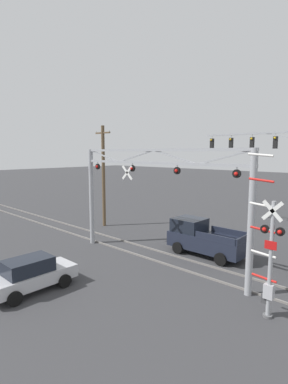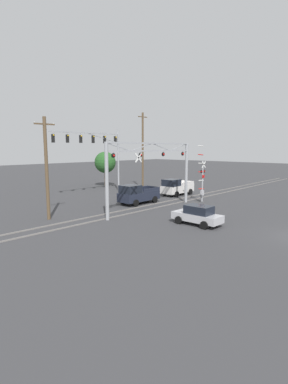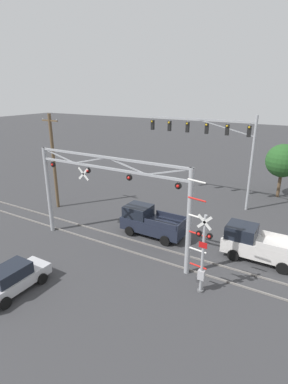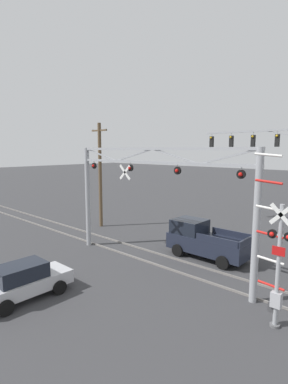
# 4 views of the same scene
# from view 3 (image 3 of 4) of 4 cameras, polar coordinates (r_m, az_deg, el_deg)

# --- Properties ---
(rail_track_near) EXTENTS (80.00, 0.08, 0.10)m
(rail_track_near) POSITION_cam_3_polar(r_m,az_deg,el_deg) (21.44, -5.87, -10.21)
(rail_track_near) COLOR gray
(rail_track_near) RESTS_ON ground_plane
(rail_track_far) EXTENTS (80.00, 0.08, 0.10)m
(rail_track_far) POSITION_cam_3_polar(r_m,az_deg,el_deg) (22.46, -3.68, -8.70)
(rail_track_far) COLOR gray
(rail_track_far) RESTS_ON ground_plane
(crossing_gantry) EXTENTS (11.61, 0.31, 6.51)m
(crossing_gantry) POSITION_cam_3_polar(r_m,az_deg,el_deg) (19.56, -6.78, -0.01)
(crossing_gantry) COLOR #9EA0A5
(crossing_gantry) RESTS_ON ground_plane
(crossing_signal_mast) EXTENTS (1.50, 0.35, 6.30)m
(crossing_signal_mast) POSITION_cam_3_polar(r_m,az_deg,el_deg) (16.29, 10.91, -11.48)
(crossing_signal_mast) COLOR #9EA0A5
(crossing_signal_mast) RESTS_ON ground_plane
(traffic_signal_span) EXTENTS (10.50, 0.39, 8.46)m
(traffic_signal_span) POSITION_cam_3_polar(r_m,az_deg,el_deg) (28.15, 14.10, 9.47)
(traffic_signal_span) COLOR #9EA0A5
(traffic_signal_span) RESTS_ON ground_plane
(pickup_truck_lead) EXTENTS (4.79, 2.16, 2.13)m
(pickup_truck_lead) POSITION_cam_3_polar(r_m,az_deg,el_deg) (22.61, 1.16, -5.71)
(pickup_truck_lead) COLOR #1E2333
(pickup_truck_lead) RESTS_ON ground_plane
(pickup_truck_following) EXTENTS (4.74, 2.16, 2.13)m
(pickup_truck_following) POSITION_cam_3_polar(r_m,az_deg,el_deg) (20.84, 20.68, -9.31)
(pickup_truck_following) COLOR silver
(pickup_truck_following) RESTS_ON ground_plane
(sedan_waiting) EXTENTS (1.87, 3.93, 1.55)m
(sedan_waiting) POSITION_cam_3_polar(r_m,az_deg,el_deg) (18.29, -23.73, -14.86)
(sedan_waiting) COLOR #B7B7BC
(sedan_waiting) RESTS_ON ground_plane
(utility_pole_left) EXTENTS (1.80, 0.28, 8.53)m
(utility_pole_left) POSITION_cam_3_polar(r_m,az_deg,el_deg) (28.04, -16.82, 5.70)
(utility_pole_left) COLOR brown
(utility_pole_left) RESTS_ON ground_plane
(background_tree_beyond_span) EXTENTS (3.29, 3.29, 5.42)m
(background_tree_beyond_span) POSITION_cam_3_polar(r_m,az_deg,el_deg) (32.76, 24.93, 5.40)
(background_tree_beyond_span) COLOR brown
(background_tree_beyond_span) RESTS_ON ground_plane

